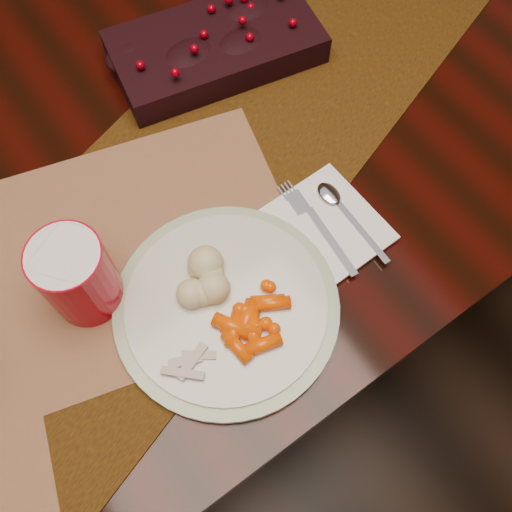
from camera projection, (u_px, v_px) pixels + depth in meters
floor at (182, 308)px, 1.56m from camera, size 5.00×5.00×0.00m
dining_table at (162, 249)px, 1.22m from camera, size 1.80×1.00×0.75m
table_runner at (199, 187)px, 0.84m from camera, size 1.76×0.89×0.00m
centerpiece at (215, 43)px, 0.91m from camera, size 0.36×0.23×0.07m
placemat_main at (120, 255)px, 0.79m from camera, size 0.57×0.48×0.00m
dinner_plate at (226, 306)px, 0.75m from camera, size 0.38×0.38×0.02m
baby_carrots at (252, 323)px, 0.73m from camera, size 0.11×0.09×0.02m
mashed_potatoes at (196, 279)px, 0.73m from camera, size 0.11×0.10×0.05m
turkey_shreds at (187, 361)px, 0.71m from camera, size 0.07×0.06×0.01m
napkin at (329, 224)px, 0.81m from camera, size 0.14×0.16×0.01m
fork at (323, 231)px, 0.80m from camera, size 0.04×0.15×0.00m
spoon at (352, 220)px, 0.81m from camera, size 0.03×0.14×0.00m
red_cup at (78, 276)px, 0.71m from camera, size 0.10×0.10×0.13m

